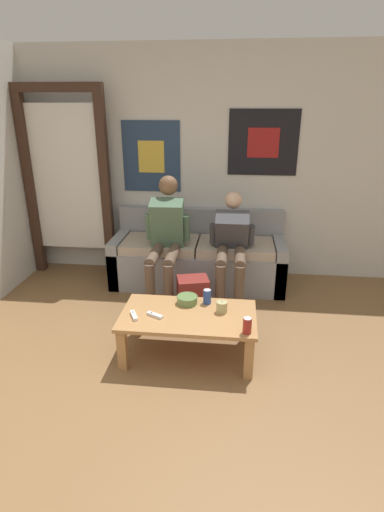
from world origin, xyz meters
name	(u,v)px	position (x,y,z in m)	size (l,w,h in m)	color
ground_plane	(143,443)	(0.00, 0.00, 0.00)	(18.00, 18.00, 0.00)	brown
wall_back	(193,166)	(0.00, 2.76, 1.28)	(10.00, 0.07, 2.55)	silver
door_frame	(66,173)	(-1.42, 2.54, 1.20)	(1.00, 0.10, 2.15)	#382319
couch	(198,258)	(0.11, 2.39, 0.29)	(1.92, 0.73, 0.81)	gray
coffee_table	(188,321)	(0.16, 0.96, 0.31)	(1.08, 0.60, 0.37)	#B27F4C
person_seated_adult	(166,235)	(-0.20, 2.01, 0.68)	(0.47, 0.92, 1.25)	brown
person_seated_teen	(231,244)	(0.48, 2.02, 0.61)	(0.47, 0.93, 1.09)	brown
backpack	(193,297)	(0.13, 1.63, 0.18)	(0.34, 0.31, 0.38)	maroon
ceramic_bowl	(187,299)	(0.13, 1.14, 0.41)	(0.18, 0.18, 0.07)	#607F47
pillar_candle	(222,307)	(0.43, 1.02, 0.42)	(0.09, 0.09, 0.10)	tan
drink_can_blue	(207,297)	(0.30, 1.16, 0.44)	(0.07, 0.07, 0.12)	#28479E
drink_can_red	(247,326)	(0.62, 0.73, 0.44)	(0.07, 0.07, 0.12)	maroon
game_controller_near_left	(134,315)	(-0.26, 0.87, 0.39)	(0.09, 0.14, 0.03)	white
game_controller_near_right	(155,315)	(-0.09, 0.89, 0.39)	(0.14, 0.10, 0.03)	white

